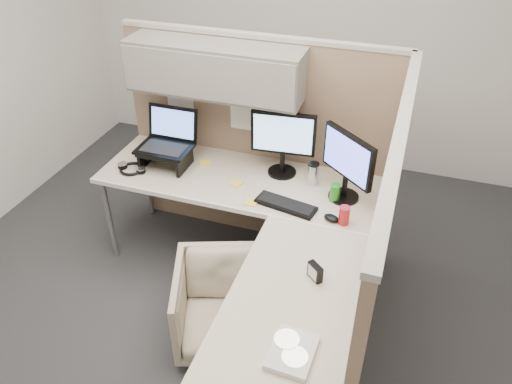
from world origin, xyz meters
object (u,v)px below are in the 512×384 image
(desk, at_px, (253,225))
(monitor_left, at_px, (283,139))
(keyboard, at_px, (286,205))
(office_chair, at_px, (225,302))

(desk, relative_size, monitor_left, 4.29)
(monitor_left, height_order, keyboard, monitor_left)
(office_chair, xyz_separation_m, monitor_left, (0.09, 0.90, 0.70))
(office_chair, relative_size, monitor_left, 1.32)
(monitor_left, bearing_deg, desk, -97.14)
(monitor_left, bearing_deg, keyboard, -75.61)
(monitor_left, xyz_separation_m, keyboard, (0.13, -0.37, -0.26))
(desk, bearing_deg, office_chair, -103.06)
(office_chair, height_order, monitor_left, monitor_left)
(monitor_left, relative_size, keyboard, 1.17)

